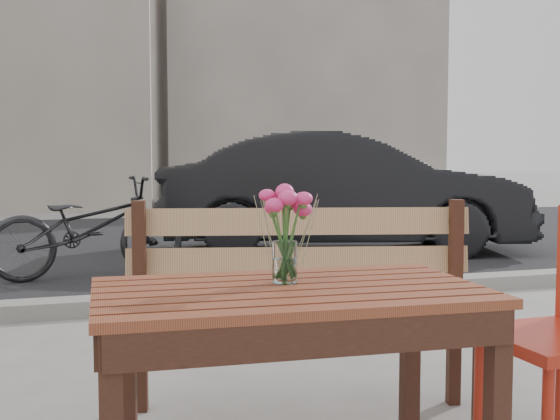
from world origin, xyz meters
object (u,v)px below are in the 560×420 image
object	(u,v)px
main_vase	(285,221)
parked_car	(343,193)
bicycle	(89,227)
main_table	(290,326)

from	to	relation	value
main_vase	parked_car	distance (m)	6.14
main_vase	bicycle	distance (m)	4.68
parked_car	bicycle	size ratio (longest dim) A/B	2.37
main_table	parked_car	world-z (taller)	parked_car
main_vase	parked_car	xyz separation A→B (m)	(2.51, 5.60, -0.23)
parked_car	main_vase	bearing A→B (deg)	171.35
main_vase	bicycle	size ratio (longest dim) A/B	0.18
main_table	main_vase	distance (m)	0.33
main_table	bicycle	world-z (taller)	bicycle
bicycle	main_table	bearing A→B (deg)	175.99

